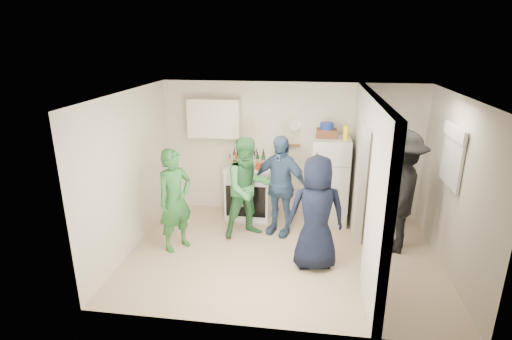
{
  "coord_description": "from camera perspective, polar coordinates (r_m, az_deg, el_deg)",
  "views": [
    {
      "loc": [
        0.36,
        -5.55,
        3.25
      ],
      "look_at": [
        -0.48,
        0.4,
        1.25
      ],
      "focal_mm": 28.0,
      "sensor_mm": 36.0,
      "label": 1
    }
  ],
  "objects": [
    {
      "name": "wicker_basket",
      "position": [
        7.12,
        10.03,
        5.21
      ],
      "size": [
        0.35,
        0.25,
        0.15
      ],
      "primitive_type": "cube",
      "color": "brown",
      "rests_on": "fridge"
    },
    {
      "name": "stove",
      "position": [
        7.53,
        -1.05,
        -3.04
      ],
      "size": [
        0.83,
        0.7,
        0.99
      ],
      "primitive_type": "cube",
      "color": "white",
      "rests_on": "floor"
    },
    {
      "name": "partition_pier_back",
      "position": [
        6.99,
        14.56,
        1.19
      ],
      "size": [
        0.12,
        1.2,
        2.5
      ],
      "primitive_type": "cube",
      "color": "silver",
      "rests_on": "floor"
    },
    {
      "name": "bottle_h",
      "position": [
        7.25,
        -3.73,
        1.33
      ],
      "size": [
        0.06,
        0.06,
        0.26
      ],
      "primitive_type": "cylinder",
      "color": "#A3A5AF",
      "rests_on": "stove"
    },
    {
      "name": "nook_valance",
      "position": [
        6.2,
        26.52,
        4.85
      ],
      "size": [
        0.04,
        0.82,
        0.18
      ],
      "primitive_type": "cube",
      "color": "white",
      "rests_on": "wall_right"
    },
    {
      "name": "floor",
      "position": [
        6.44,
        3.78,
        -11.94
      ],
      "size": [
        4.8,
        4.8,
        0.0
      ],
      "primitive_type": "plane",
      "color": "tan",
      "rests_on": "ground"
    },
    {
      "name": "partition_pier_front",
      "position": [
        4.95,
        17.16,
        -6.3
      ],
      "size": [
        0.12,
        1.2,
        2.5
      ],
      "primitive_type": "cube",
      "color": "silver",
      "rests_on": "floor"
    },
    {
      "name": "fridge",
      "position": [
        7.32,
        10.45,
        -1.53
      ],
      "size": [
        0.65,
        0.63,
        1.58
      ],
      "primitive_type": "cube",
      "color": "silver",
      "rests_on": "floor"
    },
    {
      "name": "yellow_cup_stack_top",
      "position": [
        6.98,
        12.72,
        5.2
      ],
      "size": [
        0.09,
        0.09,
        0.25
      ],
      "primitive_type": "cylinder",
      "color": "yellow",
      "rests_on": "fridge"
    },
    {
      "name": "person_denim",
      "position": [
        6.75,
        3.4,
        -2.24
      ],
      "size": [
        1.11,
        0.79,
        1.75
      ],
      "primitive_type": "imported",
      "rotation": [
        0.0,
        0.0,
        -0.39
      ],
      "color": "#354F74",
      "rests_on": "floor"
    },
    {
      "name": "wall_back",
      "position": [
        7.53,
        4.98,
        2.94
      ],
      "size": [
        4.8,
        0.0,
        4.8
      ],
      "primitive_type": "plane",
      "rotation": [
        1.57,
        0.0,
        0.0
      ],
      "color": "silver",
      "rests_on": "floor"
    },
    {
      "name": "bottle_j",
      "position": [
        7.19,
        1.05,
        1.43
      ],
      "size": [
        0.08,
        0.08,
        0.31
      ],
      "primitive_type": "cylinder",
      "color": "#1C5225",
      "rests_on": "stove"
    },
    {
      "name": "upper_cabinet",
      "position": [
        7.42,
        -5.92,
        7.44
      ],
      "size": [
        0.95,
        0.34,
        0.7
      ],
      "primitive_type": "cube",
      "color": "silver",
      "rests_on": "wall_back"
    },
    {
      "name": "wall_right",
      "position": [
        6.24,
        26.61,
        -2.31
      ],
      "size": [
        0.0,
        3.4,
        3.4
      ],
      "primitive_type": "plane",
      "rotation": [
        1.57,
        0.0,
        -1.57
      ],
      "color": "silver",
      "rests_on": "floor"
    },
    {
      "name": "bottle_l",
      "position": [
        7.18,
        -0.24,
        1.46
      ],
      "size": [
        0.06,
        0.06,
        0.32
      ],
      "primitive_type": "cylinder",
      "color": "gray",
      "rests_on": "stove"
    },
    {
      "name": "blue_bowl",
      "position": [
        7.09,
        10.09,
        6.23
      ],
      "size": [
        0.24,
        0.24,
        0.11
      ],
      "primitive_type": "cylinder",
      "color": "navy",
      "rests_on": "wicker_basket"
    },
    {
      "name": "wall_front",
      "position": [
        4.35,
        2.39,
        -8.97
      ],
      "size": [
        4.8,
        0.0,
        4.8
      ],
      "primitive_type": "plane",
      "rotation": [
        -1.57,
        0.0,
        0.0
      ],
      "color": "silver",
      "rests_on": "floor"
    },
    {
      "name": "person_green_center",
      "position": [
        6.66,
        -1.12,
        -2.58
      ],
      "size": [
        1.06,
        0.99,
        1.73
      ],
      "primitive_type": "imported",
      "rotation": [
        0.0,
        0.0,
        0.53
      ],
      "color": "#3A8447",
      "rests_on": "floor"
    },
    {
      "name": "partition_header",
      "position": [
        5.69,
        16.54,
        8.06
      ],
      "size": [
        0.12,
        1.0,
        0.4
      ],
      "primitive_type": "cube",
      "color": "silver",
      "rests_on": "partition_pier_back"
    },
    {
      "name": "bottle_f",
      "position": [
        7.33,
        0.19,
        1.57
      ],
      "size": [
        0.07,
        0.07,
        0.26
      ],
      "primitive_type": "cylinder",
      "color": "#163914",
      "rests_on": "stove"
    },
    {
      "name": "bottle_b",
      "position": [
        7.28,
        -2.45,
        1.55
      ],
      "size": [
        0.06,
        0.06,
        0.29
      ],
      "primitive_type": "cylinder",
      "color": "#164222",
      "rests_on": "stove"
    },
    {
      "name": "bottle_d",
      "position": [
        7.28,
        -1.11,
        1.6
      ],
      "size": [
        0.07,
        0.07,
        0.3
      ],
      "primitive_type": "cylinder",
      "color": "#643011",
      "rests_on": "stove"
    },
    {
      "name": "yellow_cup_stack_stove",
      "position": [
        7.13,
        -2.31,
        1.03
      ],
      "size": [
        0.09,
        0.09,
        0.25
      ],
      "primitive_type": "cylinder",
      "color": "#F3AC14",
      "rests_on": "stove"
    },
    {
      "name": "bottle_g",
      "position": [
        7.43,
        1.07,
        1.92
      ],
      "size": [
        0.06,
        0.06,
        0.29
      ],
      "primitive_type": "cylinder",
      "color": "olive",
      "rests_on": "stove"
    },
    {
      "name": "wall_left",
      "position": [
        6.51,
        -17.53,
        -0.36
      ],
      "size": [
        0.0,
        3.4,
        3.4
      ],
      "primitive_type": "plane",
      "rotation": [
        1.57,
        0.0,
        1.57
      ],
      "color": "silver",
      "rests_on": "floor"
    },
    {
      "name": "spice_shelf",
      "position": [
        7.45,
        4.98,
        3.58
      ],
      "size": [
        0.35,
        0.08,
        0.03
      ],
      "primitive_type": "cube",
      "color": "olive",
      "rests_on": "wall_back"
    },
    {
      "name": "nook_window_frame",
      "position": [
        6.29,
        26.29,
        1.75
      ],
      "size": [
        0.04,
        0.76,
        0.86
      ],
      "primitive_type": "cube",
      "color": "white",
      "rests_on": "wall_right"
    },
    {
      "name": "wall_clock",
      "position": [
        7.4,
        5.46,
        6.24
      ],
      "size": [
        0.22,
        0.02,
        0.22
      ],
      "primitive_type": "cylinder",
      "rotation": [
        1.57,
        0.0,
        0.0
      ],
      "color": "white",
      "rests_on": "wall_back"
    },
    {
      "name": "bottle_c",
      "position": [
        7.5,
        -1.61,
        1.93
      ],
      "size": [
        0.08,
        0.08,
        0.26
      ],
      "primitive_type": "cylinder",
      "color": "silver",
      "rests_on": "stove"
    },
    {
      "name": "person_green_left",
      "position": [
        6.39,
        -11.49,
        -4.24
      ],
      "size": [
        0.67,
        0.72,
        1.66
      ],
      "primitive_type": "imported",
      "rotation": [
        0.0,
        0.0,
        0.95
      ],
      "color": "#2F7730",
      "rests_on": "floor"
    },
    {
      "name": "person_nook",
      "position": [
        6.56,
        19.75,
        -3.0
      ],
      "size": [
        1.06,
        1.42,
        1.95
      ],
      "primitive_type": "imported",
      "rotation": [
        0.0,
        0.0,
        -1.87
      ],
      "color": "black",
      "rests_on": "floor"
    },
    {
      "name": "bottle_a",
      "position": [
        7.49,
        -3.1,
        2.04
      ],
      "size": [
        0.06,
        0.06,
        0.29
      ],
      "primitive_type": "cylinder",
      "color": "brown",
      "rests_on": "stove"
    },
    {
      "name": "person_navy",
      "position": [
        5.81,
        8.6,
        -6.14
      ],
      "size": [
        0.92,
        0.68,
        1.71
      ],
      "primitive_type": "imported",
      "rotation": [
        0.0,
        0.0,
        -2.96
      ],
      "color": "black",
      "rests_on": "floor"
    },
    {
      "name": "ceiling",
      "position": [
        5.61,
        4.33,
        10.69
      ],
      "size": [
        4.8,
        4.8,
        0.0
      ],
      "primitive_type": "plane",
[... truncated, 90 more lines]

